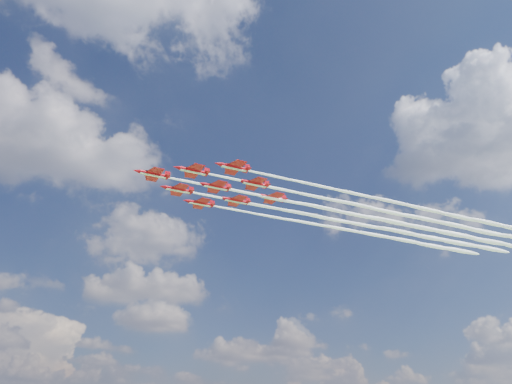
% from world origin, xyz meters
% --- Properties ---
extents(jet_lead, '(127.43, 14.76, 2.58)m').
position_xyz_m(jet_lead, '(38.47, 8.26, 73.59)').
color(jet_lead, '#B90A15').
extents(jet_row2_port, '(127.43, 14.76, 2.58)m').
position_xyz_m(jet_row2_port, '(48.24, 2.29, 73.59)').
color(jet_row2_port, '#B90A15').
extents(jet_row2_starb, '(127.43, 14.76, 2.58)m').
position_xyz_m(jet_row2_starb, '(47.21, 15.66, 73.59)').
color(jet_row2_starb, '#B90A15').
extents(jet_row3_port, '(127.43, 14.76, 2.58)m').
position_xyz_m(jet_row3_port, '(58.02, -3.68, 73.59)').
color(jet_row3_port, '#B90A15').
extents(jet_row3_centre, '(127.43, 14.76, 2.58)m').
position_xyz_m(jet_row3_centre, '(56.98, 9.69, 73.59)').
color(jet_row3_centre, '#B90A15').
extents(jet_row3_starb, '(127.43, 14.76, 2.58)m').
position_xyz_m(jet_row3_starb, '(55.94, 23.06, 73.59)').
color(jet_row3_starb, '#B90A15').
extents(jet_row4_port, '(127.43, 14.76, 2.58)m').
position_xyz_m(jet_row4_port, '(66.76, 3.73, 73.59)').
color(jet_row4_port, '#B90A15').
extents(jet_row4_starb, '(127.43, 14.76, 2.58)m').
position_xyz_m(jet_row4_starb, '(65.72, 17.09, 73.59)').
color(jet_row4_starb, '#B90A15').
extents(jet_tail, '(127.43, 14.76, 2.58)m').
position_xyz_m(jet_tail, '(75.50, 11.13, 73.59)').
color(jet_tail, '#B90A15').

